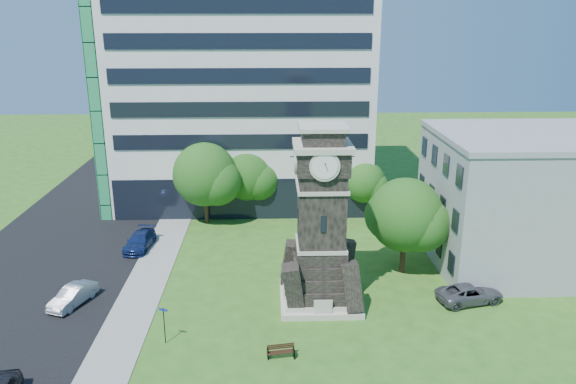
{
  "coord_description": "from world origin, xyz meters",
  "views": [
    {
      "loc": [
        -0.25,
        -32.51,
        18.72
      ],
      "look_at": [
        0.93,
        5.53,
        6.75
      ],
      "focal_mm": 35.0,
      "sensor_mm": 36.0,
      "label": 1
    }
  ],
  "objects_px": {
    "park_bench": "(281,351)",
    "street_sign": "(164,321)",
    "clock_tower": "(321,229)",
    "car_east_lot": "(470,293)",
    "car_street_north": "(140,241)",
    "car_street_mid": "(73,296)"
  },
  "relations": [
    {
      "from": "clock_tower",
      "to": "car_street_north",
      "type": "relative_size",
      "value": 2.69
    },
    {
      "from": "street_sign",
      "to": "car_east_lot",
      "type": "bearing_deg",
      "value": 33.75
    },
    {
      "from": "car_east_lot",
      "to": "clock_tower",
      "type": "bearing_deg",
      "value": 74.03
    },
    {
      "from": "car_street_north",
      "to": "park_bench",
      "type": "distance_m",
      "value": 19.92
    },
    {
      "from": "car_street_north",
      "to": "car_street_mid",
      "type": "bearing_deg",
      "value": -98.35
    },
    {
      "from": "clock_tower",
      "to": "car_street_north",
      "type": "distance_m",
      "value": 17.86
    },
    {
      "from": "clock_tower",
      "to": "car_east_lot",
      "type": "xyz_separation_m",
      "value": [
        10.23,
        -0.49,
        -4.65
      ]
    },
    {
      "from": "clock_tower",
      "to": "street_sign",
      "type": "distance_m",
      "value": 11.52
    },
    {
      "from": "car_street_north",
      "to": "street_sign",
      "type": "bearing_deg",
      "value": -66.44
    },
    {
      "from": "street_sign",
      "to": "car_street_mid",
      "type": "bearing_deg",
      "value": 166.17
    },
    {
      "from": "car_east_lot",
      "to": "street_sign",
      "type": "xyz_separation_m",
      "value": [
        -19.91,
        -4.47,
        0.85
      ]
    },
    {
      "from": "car_street_north",
      "to": "park_bench",
      "type": "relative_size",
      "value": 2.87
    },
    {
      "from": "park_bench",
      "to": "car_street_mid",
      "type": "bearing_deg",
      "value": 145.73
    },
    {
      "from": "car_street_north",
      "to": "car_east_lot",
      "type": "bearing_deg",
      "value": -16.52
    },
    {
      "from": "park_bench",
      "to": "street_sign",
      "type": "distance_m",
      "value": 7.16
    },
    {
      "from": "car_street_mid",
      "to": "car_east_lot",
      "type": "relative_size",
      "value": 0.85
    },
    {
      "from": "car_east_lot",
      "to": "street_sign",
      "type": "height_order",
      "value": "street_sign"
    },
    {
      "from": "park_bench",
      "to": "street_sign",
      "type": "xyz_separation_m",
      "value": [
        -6.88,
        1.71,
        1.05
      ]
    },
    {
      "from": "street_sign",
      "to": "park_bench",
      "type": "bearing_deg",
      "value": 7.14
    },
    {
      "from": "clock_tower",
      "to": "car_east_lot",
      "type": "distance_m",
      "value": 11.24
    },
    {
      "from": "car_street_mid",
      "to": "car_street_north",
      "type": "xyz_separation_m",
      "value": [
        2.4,
        9.58,
        0.02
      ]
    },
    {
      "from": "car_street_north",
      "to": "park_bench",
      "type": "xyz_separation_m",
      "value": [
        11.55,
        -16.23,
        -0.23
      ]
    }
  ]
}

